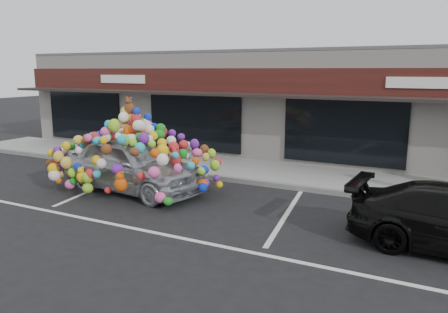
% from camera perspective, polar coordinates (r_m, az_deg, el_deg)
% --- Properties ---
extents(ground, '(90.00, 90.00, 0.00)m').
position_cam_1_polar(ground, '(12.04, -4.93, -5.90)').
color(ground, black).
rests_on(ground, ground).
extents(shop_building, '(24.00, 7.20, 4.31)m').
position_cam_1_polar(shop_building, '(19.23, 8.49, 7.02)').
color(shop_building, white).
rests_on(shop_building, ground).
extents(sidewalk, '(26.00, 3.00, 0.15)m').
position_cam_1_polar(sidewalk, '(15.44, 2.95, -1.74)').
color(sidewalk, gray).
rests_on(sidewalk, ground).
extents(kerb, '(26.00, 0.18, 0.16)m').
position_cam_1_polar(kerb, '(14.12, 0.45, -2.96)').
color(kerb, slate).
rests_on(kerb, ground).
extents(parking_stripe_left, '(0.73, 4.37, 0.01)m').
position_cam_1_polar(parking_stripe_left, '(14.09, -15.63, -3.72)').
color(parking_stripe_left, silver).
rests_on(parking_stripe_left, ground).
extents(parking_stripe_mid, '(0.73, 4.37, 0.01)m').
position_cam_1_polar(parking_stripe_mid, '(11.06, 8.14, -7.52)').
color(parking_stripe_mid, silver).
rests_on(parking_stripe_mid, ground).
extents(lane_line, '(14.00, 0.12, 0.01)m').
position_cam_1_polar(lane_line, '(9.22, -1.89, -11.33)').
color(lane_line, silver).
rests_on(lane_line, ground).
extents(toy_car, '(3.36, 5.20, 2.90)m').
position_cam_1_polar(toy_car, '(13.11, -11.84, -0.25)').
color(toy_car, '#A8AEB3').
rests_on(toy_car, ground).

